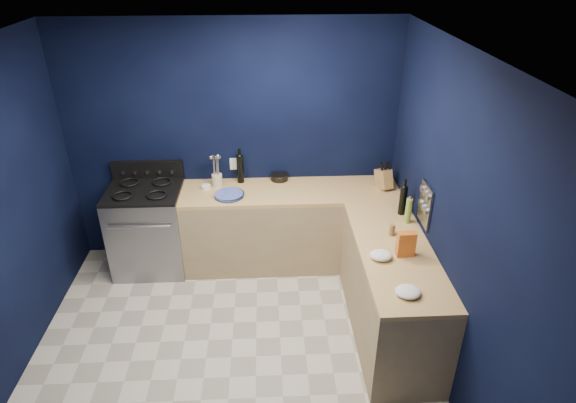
{
  "coord_description": "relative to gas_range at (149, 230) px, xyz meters",
  "views": [
    {
      "loc": [
        0.34,
        -3.1,
        3.24
      ],
      "look_at": [
        0.55,
        1.0,
        1.0
      ],
      "focal_mm": 30.25,
      "sensor_mm": 36.0,
      "label": 1
    }
  ],
  "objects": [
    {
      "name": "cooktop",
      "position": [
        0.0,
        0.0,
        0.48
      ],
      "size": [
        0.76,
        0.66,
        0.03
      ],
      "primitive_type": "cube",
      "color": "black",
      "rests_on": "gas_range"
    },
    {
      "name": "spice_panel",
      "position": [
        2.67,
        -0.87,
        0.72
      ],
      "size": [
        0.02,
        0.28,
        0.38
      ],
      "primitive_type": "cube",
      "color": "gray",
      "rests_on": "wall_right"
    },
    {
      "name": "lemon_basket",
      "position": [
        1.42,
        0.27,
        0.48
      ],
      "size": [
        0.25,
        0.25,
        0.07
      ],
      "primitive_type": "cylinder",
      "rotation": [
        0.0,
        0.0,
        0.38
      ],
      "color": "black",
      "rests_on": "top_back"
    },
    {
      "name": "wine_bottle_back",
      "position": [
        1.0,
        0.24,
        0.59
      ],
      "size": [
        0.1,
        0.1,
        0.31
      ],
      "primitive_type": "cylinder",
      "rotation": [
        0.0,
        0.0,
        0.4
      ],
      "color": "black",
      "rests_on": "top_back"
    },
    {
      "name": "oil_bottle",
      "position": [
        2.58,
        -0.7,
        0.56
      ],
      "size": [
        0.06,
        0.06,
        0.25
      ],
      "primitive_type": "cylinder",
      "rotation": [
        0.0,
        0.0,
        0.01
      ],
      "color": "olive",
      "rests_on": "top_right"
    },
    {
      "name": "oven_door",
      "position": [
        0.0,
        -0.32,
        -0.01
      ],
      "size": [
        0.59,
        0.02,
        0.42
      ],
      "primitive_type": "cube",
      "color": "black",
      "rests_on": "gas_range"
    },
    {
      "name": "spice_jar_near",
      "position": [
        2.38,
        -0.91,
        0.49
      ],
      "size": [
        0.06,
        0.06,
        0.11
      ],
      "primitive_type": "cylinder",
      "rotation": [
        0.0,
        0.0,
        -0.36
      ],
      "color": "olive",
      "rests_on": "top_right"
    },
    {
      "name": "cab_back",
      "position": [
        1.53,
        0.02,
        -0.03
      ],
      "size": [
        2.3,
        0.63,
        0.86
      ],
      "primitive_type": "cube",
      "color": "#9F8860",
      "rests_on": "floor"
    },
    {
      "name": "wall_back",
      "position": [
        0.93,
        0.34,
        0.84
      ],
      "size": [
        3.5,
        0.02,
        2.6
      ],
      "primitive_type": "cube",
      "color": "black",
      "rests_on": "ground"
    },
    {
      "name": "backguard",
      "position": [
        0.0,
        0.3,
        0.58
      ],
      "size": [
        0.76,
        0.06,
        0.2
      ],
      "primitive_type": "cube",
      "color": "black",
      "rests_on": "gas_range"
    },
    {
      "name": "ramekin",
      "position": [
        0.64,
        0.09,
        0.46
      ],
      "size": [
        0.1,
        0.1,
        0.04
      ],
      "primitive_type": "cylinder",
      "rotation": [
        0.0,
        0.0,
        0.03
      ],
      "color": "white",
      "rests_on": "top_back"
    },
    {
      "name": "gas_range",
      "position": [
        0.0,
        0.0,
        0.0
      ],
      "size": [
        0.76,
        0.66,
        0.92
      ],
      "primitive_type": "cube",
      "color": "gray",
      "rests_on": "floor"
    },
    {
      "name": "towel_end",
      "position": [
        2.31,
        -1.73,
        0.47
      ],
      "size": [
        0.22,
        0.21,
        0.06
      ],
      "primitive_type": "ellipsoid",
      "rotation": [
        0.0,
        0.0,
        0.2
      ],
      "color": "white",
      "rests_on": "top_right"
    },
    {
      "name": "wall_outlet",
      "position": [
        0.93,
        0.32,
        0.62
      ],
      "size": [
        0.09,
        0.02,
        0.13
      ],
      "primitive_type": "cube",
      "color": "white",
      "rests_on": "wall_back"
    },
    {
      "name": "ceiling",
      "position": [
        0.93,
        -1.42,
        2.15
      ],
      "size": [
        3.5,
        3.5,
        0.02
      ],
      "primitive_type": "cube",
      "color": "silver",
      "rests_on": "ground"
    },
    {
      "name": "top_back",
      "position": [
        1.53,
        0.02,
        0.42
      ],
      "size": [
        2.3,
        0.63,
        0.04
      ],
      "primitive_type": "cube",
      "color": "olive",
      "rests_on": "cab_back"
    },
    {
      "name": "utensil_crock",
      "position": [
        0.75,
        0.15,
        0.51
      ],
      "size": [
        0.13,
        0.13,
        0.14
      ],
      "primitive_type": "cylinder",
      "rotation": [
        0.0,
        0.0,
        0.24
      ],
      "color": "beige",
      "rests_on": "top_back"
    },
    {
      "name": "knife_block",
      "position": [
        2.51,
        0.02,
        0.54
      ],
      "size": [
        0.18,
        0.26,
        0.25
      ],
      "primitive_type": "cube",
      "rotation": [
        -0.31,
        0.0,
        0.33
      ],
      "color": "olive",
      "rests_on": "top_back"
    },
    {
      "name": "crouton_bag",
      "position": [
        2.42,
        -1.23,
        0.55
      ],
      "size": [
        0.15,
        0.08,
        0.22
      ],
      "primitive_type": "cube",
      "rotation": [
        0.0,
        0.0,
        0.04
      ],
      "color": "#A40920",
      "rests_on": "top_right"
    },
    {
      "name": "cab_right",
      "position": [
        2.37,
        -1.13,
        -0.03
      ],
      "size": [
        0.63,
        1.67,
        0.86
      ],
      "primitive_type": "cube",
      "color": "#9F8860",
      "rests_on": "floor"
    },
    {
      "name": "wine_bottle_right",
      "position": [
        2.57,
        -0.53,
        0.58
      ],
      "size": [
        0.08,
        0.08,
        0.28
      ],
      "primitive_type": "cylinder",
      "rotation": [
        0.0,
        0.0,
        0.22
      ],
      "color": "black",
      "rests_on": "top_right"
    },
    {
      "name": "floor",
      "position": [
        0.93,
        -1.42,
        -0.47
      ],
      "size": [
        3.5,
        3.5,
        0.02
      ],
      "primitive_type": "cube",
      "color": "beige",
      "rests_on": "ground"
    },
    {
      "name": "plate_stack",
      "position": [
        0.89,
        -0.1,
        0.46
      ],
      "size": [
        0.35,
        0.35,
        0.04
      ],
      "primitive_type": "cylinder",
      "rotation": [
        0.0,
        0.0,
        -0.23
      ],
      "color": "#354C97",
      "rests_on": "top_back"
    },
    {
      "name": "top_right",
      "position": [
        2.37,
        -1.13,
        0.42
      ],
      "size": [
        0.63,
        1.67,
        0.04
      ],
      "primitive_type": "cube",
      "color": "olive",
      "rests_on": "cab_right"
    },
    {
      "name": "wall_right",
      "position": [
        2.69,
        -1.42,
        0.84
      ],
      "size": [
        0.02,
        3.5,
        2.6
      ],
      "primitive_type": "cube",
      "color": "black",
      "rests_on": "ground"
    },
    {
      "name": "spice_jar_far",
      "position": [
        2.39,
        -0.89,
        0.48
      ],
      "size": [
        0.05,
        0.05,
        0.08
      ],
      "primitive_type": "cylinder",
      "rotation": [
        0.0,
        0.0,
        -0.28
      ],
      "color": "olive",
      "rests_on": "top_right"
    },
    {
      "name": "towel_front",
      "position": [
        2.21,
        -1.26,
        0.47
      ],
      "size": [
        0.23,
        0.21,
        0.07
      ],
      "primitive_type": "ellipsoid",
      "rotation": [
        0.0,
        0.0,
        -0.29
      ],
      "color": "white",
      "rests_on": "top_right"
    }
  ]
}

